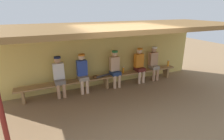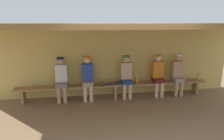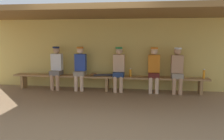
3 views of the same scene
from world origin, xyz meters
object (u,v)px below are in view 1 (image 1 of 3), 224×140
(player_middle, at_px, (139,64))
(player_shirtless_tan, at_px, (115,67))
(player_near_post, at_px, (59,75))
(baseball_glove_worn, at_px, (95,77))
(water_bottle_clear, at_px, (123,70))
(water_bottle_blue, at_px, (168,63))
(bench, at_px, (106,78))
(player_in_red, at_px, (83,71))
(player_leftmost, at_px, (154,62))
(baseball_bat, at_px, (105,75))

(player_middle, distance_m, player_shirtless_tan, 1.04)
(player_near_post, xyz_separation_m, baseball_glove_worn, (1.20, -0.04, -0.24))
(player_near_post, relative_size, water_bottle_clear, 5.45)
(water_bottle_blue, bearing_deg, water_bottle_clear, 179.86)
(bench, xyz_separation_m, player_in_red, (-0.85, 0.00, 0.36))
(player_in_red, xyz_separation_m, player_leftmost, (2.92, 0.00, 0.00))
(water_bottle_blue, bearing_deg, baseball_bat, -179.80)
(bench, bearing_deg, water_bottle_clear, 1.22)
(player_in_red, bearing_deg, bench, -0.24)
(bench, relative_size, player_middle, 4.46)
(player_middle, distance_m, baseball_glove_worn, 1.84)
(bench, xyz_separation_m, player_near_post, (-1.62, 0.00, 0.36))
(player_in_red, distance_m, water_bottle_clear, 1.57)
(player_shirtless_tan, distance_m, water_bottle_clear, 0.39)
(player_in_red, height_order, player_leftmost, same)
(baseball_bat, bearing_deg, water_bottle_blue, -16.31)
(player_near_post, relative_size, water_bottle_blue, 4.97)
(player_middle, bearing_deg, baseball_bat, -179.86)
(player_shirtless_tan, bearing_deg, player_in_red, 180.00)
(player_leftmost, bearing_deg, player_in_red, 180.00)
(player_in_red, relative_size, baseball_glove_worn, 5.60)
(player_near_post, height_order, player_shirtless_tan, same)
(baseball_glove_worn, distance_m, baseball_bat, 0.39)
(player_middle, relative_size, water_bottle_blue, 4.97)
(baseball_glove_worn, height_order, baseball_bat, baseball_glove_worn)
(baseball_glove_worn, bearing_deg, player_shirtless_tan, -45.19)
(bench, bearing_deg, player_leftmost, 0.10)
(player_leftmost, xyz_separation_m, baseball_glove_worn, (-2.50, -0.04, -0.24))
(player_middle, bearing_deg, player_leftmost, 0.00)
(player_in_red, relative_size, water_bottle_blue, 4.97)
(player_shirtless_tan, relative_size, water_bottle_clear, 5.45)
(water_bottle_clear, bearing_deg, bench, -178.78)
(player_in_red, relative_size, baseball_bat, 1.76)
(player_middle, height_order, player_shirtless_tan, same)
(bench, bearing_deg, water_bottle_blue, 0.20)
(bench, height_order, player_middle, player_middle)
(bench, height_order, baseball_bat, baseball_bat)
(player_in_red, height_order, water_bottle_clear, player_in_red)
(player_leftmost, distance_m, player_shirtless_tan, 1.71)
(player_leftmost, height_order, baseball_bat, player_leftmost)
(player_shirtless_tan, xyz_separation_m, baseball_glove_worn, (-0.78, -0.04, -0.24))
(player_leftmost, xyz_separation_m, player_near_post, (-3.69, 0.00, 0.00))
(player_middle, bearing_deg, water_bottle_clear, 179.04)
(player_in_red, xyz_separation_m, baseball_bat, (0.81, -0.00, -0.25))
(player_in_red, relative_size, player_near_post, 1.00)
(bench, xyz_separation_m, baseball_glove_worn, (-0.42, -0.04, 0.12))
(water_bottle_clear, distance_m, water_bottle_blue, 2.12)
(water_bottle_blue, bearing_deg, player_near_post, -179.92)
(player_near_post, bearing_deg, baseball_bat, -0.13)
(player_shirtless_tan, xyz_separation_m, water_bottle_blue, (2.47, 0.01, -0.16))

